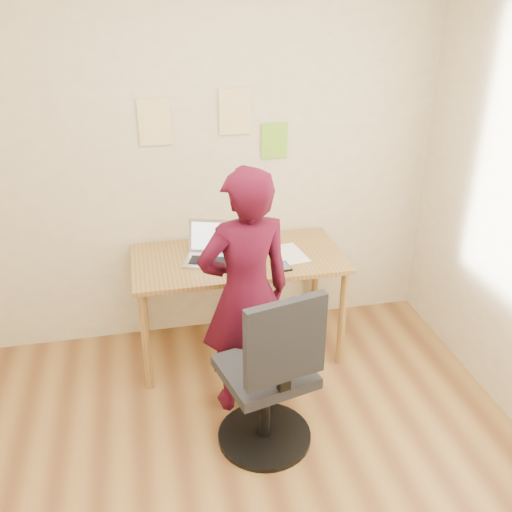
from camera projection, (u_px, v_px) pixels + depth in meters
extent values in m
cube|color=beige|center=(186.00, 154.00, 3.81)|extent=(3.50, 0.04, 2.70)
cube|color=olive|center=(238.00, 259.00, 3.80)|extent=(1.40, 0.70, 0.03)
cylinder|color=olive|center=(146.00, 342.00, 3.58)|extent=(0.05, 0.05, 0.71)
cylinder|color=olive|center=(342.00, 318.00, 3.82)|extent=(0.05, 0.05, 0.71)
cylinder|color=olive|center=(142.00, 295.00, 4.10)|extent=(0.05, 0.05, 0.71)
cylinder|color=olive|center=(315.00, 277.00, 4.35)|extent=(0.05, 0.05, 0.71)
cube|color=#AAAAB1|center=(209.00, 261.00, 3.72)|extent=(0.38, 0.31, 0.01)
cube|color=black|center=(209.00, 260.00, 3.71)|extent=(0.29, 0.20, 0.00)
cube|color=#AAAAB1|center=(213.00, 236.00, 3.79)|extent=(0.33, 0.16, 0.22)
cube|color=white|center=(213.00, 236.00, 3.79)|extent=(0.28, 0.14, 0.18)
cube|color=white|center=(287.00, 254.00, 3.83)|extent=(0.26, 0.34, 0.00)
cube|color=black|center=(284.00, 266.00, 3.65)|extent=(0.08, 0.14, 0.01)
cube|color=#3F4C59|center=(284.00, 266.00, 3.65)|extent=(0.07, 0.11, 0.00)
cube|color=#E9CB8B|center=(155.00, 122.00, 3.65)|extent=(0.21, 0.00, 0.30)
cube|color=#E9CB8B|center=(235.00, 112.00, 3.73)|extent=(0.21, 0.00, 0.30)
cube|color=#79C02B|center=(274.00, 141.00, 3.87)|extent=(0.18, 0.00, 0.24)
cube|color=black|center=(265.00, 371.00, 3.11)|extent=(0.55, 0.55, 0.06)
cube|color=black|center=(285.00, 342.00, 2.79)|extent=(0.44, 0.15, 0.46)
cube|color=black|center=(284.00, 379.00, 2.90)|extent=(0.07, 0.06, 0.12)
cylinder|color=black|center=(265.00, 407.00, 3.23)|extent=(0.06, 0.06, 0.46)
cylinder|color=black|center=(264.00, 435.00, 3.32)|extent=(0.54, 0.54, 0.03)
imported|color=#3D0819|center=(246.00, 294.00, 3.28)|extent=(0.61, 0.45, 1.54)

